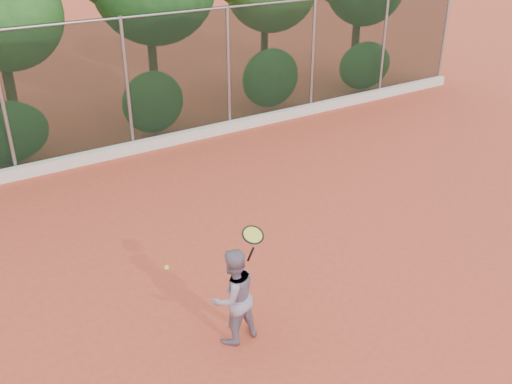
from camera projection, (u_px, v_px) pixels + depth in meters
ground at (287, 276)px, 10.06m from camera, size 80.00×80.00×0.00m
concrete_curb at (136, 147)px, 15.10m from camera, size 24.00×0.20×0.30m
tennis_player at (233, 297)px, 8.28m from camera, size 0.79×0.64×1.54m
chainlink_fence at (127, 82)px, 14.47m from camera, size 24.09×0.09×3.50m
tennis_racket at (253, 237)px, 7.82m from camera, size 0.33×0.31×0.59m
tennis_ball_in_flight at (167, 268)px, 7.91m from camera, size 0.07×0.07×0.07m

